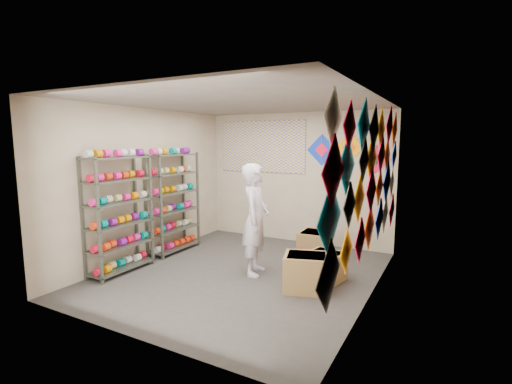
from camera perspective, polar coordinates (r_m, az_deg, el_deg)
The scene contains 12 objects.
ground at distance 6.12m, azimuth -2.21°, elevation -12.43°, with size 4.50×4.50×0.00m, color #34302D.
room_walls at distance 5.76m, azimuth -2.30°, elevation 3.10°, with size 4.50×4.50×4.50m.
shelf_rack_front at distance 6.35m, azimuth -20.33°, elevation -3.28°, with size 0.40×1.10×1.90m, color #4C5147.
shelf_rack_back at distance 7.25m, azimuth -12.61°, elevation -1.62°, with size 0.40×1.10×1.90m, color #4C5147.
string_spools at distance 6.77m, azimuth -16.24°, elevation -1.61°, with size 0.12×2.36×0.12m.
kite_wall_display at distance 5.05m, azimuth 17.41°, elevation 1.88°, with size 0.05×4.32×2.10m.
back_wall_kites at distance 7.42m, azimuth 13.62°, elevation 6.04°, with size 1.64×0.02×0.77m.
poster at distance 8.08m, azimuth 0.90°, elevation 7.01°, with size 2.00×0.01×1.10m, color #5F4EAA.
shopkeeper at distance 5.89m, azimuth -0.10°, elevation -4.23°, with size 0.58×0.73×1.78m, color silver.
carton_a at distance 5.47m, azimuth 7.73°, elevation -12.15°, with size 0.62×0.52×0.52m, color olive.
carton_b at distance 5.93m, azimuth 10.73°, elevation -11.06°, with size 0.52×0.43×0.43m, color olive.
carton_c at distance 6.86m, azimuth 9.02°, elevation -8.08°, with size 0.52×0.57×0.50m, color olive.
Camera 1 is at (2.93, -4.94, 2.13)m, focal length 26.00 mm.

